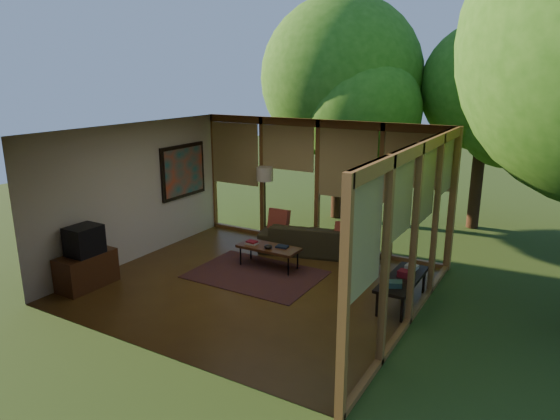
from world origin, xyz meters
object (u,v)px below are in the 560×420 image
Objects in this scene: sofa at (311,239)px; side_console at (398,279)px; coffee_table at (269,248)px; media_cabinet at (87,270)px; floor_lamp at (265,178)px; television at (84,240)px.

sofa reaches higher than side_console.
media_cabinet is at bearing -133.92° from coffee_table.
floor_lamp is 4.04m from side_console.
side_console is at bearing 23.15° from media_cabinet.
coffee_table is (2.25, 2.35, -0.46)m from television.
sofa is 2.10× the size of media_cabinet.
side_console is at bearing 132.90° from sofa.
coffee_table is 0.86× the size of side_console.
side_console is (4.85, 2.08, -0.44)m from television.
media_cabinet is 0.61× the size of floor_lamp.
sofa is 1.75× the size of coffee_table.
coffee_table is at bearing 174.08° from side_console.
television reaches higher than media_cabinet.
sofa is at bearing -10.86° from floor_lamp.
sofa is at bearing 53.62° from television.
floor_lamp reaches higher than media_cabinet.
floor_lamp is 1.18× the size of side_console.
side_console is (2.60, -0.27, 0.02)m from coffee_table.
sofa is 3.82× the size of television.
media_cabinet is at bearing -109.42° from floor_lamp.
sofa is 4.36m from media_cabinet.
coffee_table is at bearing -55.77° from floor_lamp.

